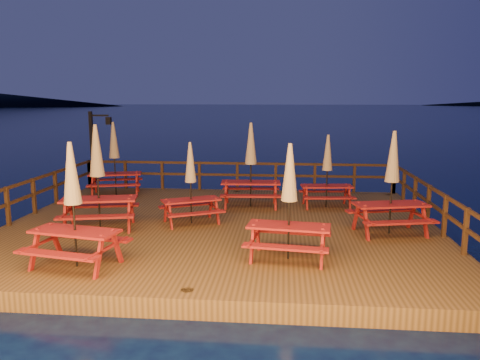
{
  "coord_description": "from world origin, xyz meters",
  "views": [
    {
      "loc": [
        1.74,
        -12.65,
        3.92
      ],
      "look_at": [
        0.5,
        0.6,
        1.57
      ],
      "focal_mm": 35.0,
      "sensor_mm": 36.0,
      "label": 1
    }
  ],
  "objects": [
    {
      "name": "picnic_table_1",
      "position": [
        1.88,
        -2.72,
        1.73
      ],
      "size": [
        1.97,
        1.69,
        2.56
      ],
      "rotation": [
        0.0,
        0.0,
        -0.13
      ],
      "color": "maroon",
      "rests_on": "deck"
    },
    {
      "name": "railing",
      "position": [
        0.0,
        1.78,
        1.16
      ],
      "size": [
        11.8,
        9.75,
        1.1
      ],
      "color": "#322310",
      "rests_on": "deck"
    },
    {
      "name": "picnic_table_7",
      "position": [
        3.16,
        2.43,
        1.62
      ],
      "size": [
        1.76,
        1.5,
        2.35
      ],
      "rotation": [
        0.0,
        0.0,
        0.1
      ],
      "color": "maroon",
      "rests_on": "deck"
    },
    {
      "name": "deck_piles",
      "position": [
        0.0,
        0.0,
        -0.3
      ],
      "size": [
        11.44,
        9.44,
        1.4
      ],
      "color": "#322310",
      "rests_on": "ground"
    },
    {
      "name": "ground",
      "position": [
        0.0,
        0.0,
        0.0
      ],
      "size": [
        500.0,
        500.0,
        0.0
      ],
      "primitive_type": "plane",
      "color": "black",
      "rests_on": "ground"
    },
    {
      "name": "picnic_table_4",
      "position": [
        -0.84,
        0.04,
        1.6
      ],
      "size": [
        2.04,
        1.91,
        2.31
      ],
      "rotation": [
        0.0,
        0.0,
        0.47
      ],
      "color": "maroon",
      "rests_on": "deck"
    },
    {
      "name": "picnic_table_6",
      "position": [
        -2.57,
        -3.6,
        1.77
      ],
      "size": [
        2.1,
        1.85,
        2.64
      ],
      "rotation": [
        0.0,
        0.0,
        -0.2
      ],
      "color": "maroon",
      "rests_on": "deck"
    },
    {
      "name": "picnic_table_3",
      "position": [
        -4.36,
        3.67,
        1.78
      ],
      "size": [
        2.17,
        1.93,
        2.65
      ],
      "rotation": [
        0.0,
        0.0,
        0.25
      ],
      "color": "maroon",
      "rests_on": "deck"
    },
    {
      "name": "picnic_table_0",
      "position": [
        -3.19,
        -0.76,
        1.87
      ],
      "size": [
        2.27,
        2.0,
        2.82
      ],
      "rotation": [
        0.0,
        0.0,
        0.21
      ],
      "color": "maroon",
      "rests_on": "deck"
    },
    {
      "name": "deck",
      "position": [
        0.0,
        0.0,
        0.2
      ],
      "size": [
        12.0,
        10.0,
        0.4
      ],
      "primitive_type": "cube",
      "color": "#4D3718",
      "rests_on": "ground"
    },
    {
      "name": "picnic_table_5",
      "position": [
        0.7,
        2.26,
        1.82
      ],
      "size": [
        1.99,
        1.67,
        2.73
      ],
      "rotation": [
        0.0,
        0.0,
        0.06
      ],
      "color": "maroon",
      "rests_on": "deck"
    },
    {
      "name": "picnic_table_2",
      "position": [
        4.53,
        -0.52,
        1.8
      ],
      "size": [
        2.18,
        1.93,
        2.69
      ],
      "rotation": [
        0.0,
        0.0,
        0.22
      ],
      "color": "maroon",
      "rests_on": "deck"
    },
    {
      "name": "lamp_post",
      "position": [
        -5.39,
        4.55,
        2.2
      ],
      "size": [
        0.85,
        0.18,
        3.0
      ],
      "color": "black",
      "rests_on": "deck"
    }
  ]
}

